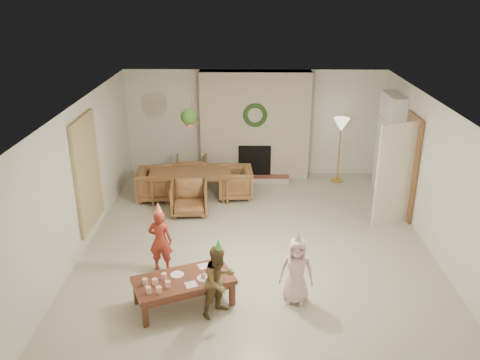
{
  "coord_description": "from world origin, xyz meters",
  "views": [
    {
      "loc": [
        -0.17,
        -7.84,
        4.35
      ],
      "look_at": [
        -0.3,
        0.4,
        1.05
      ],
      "focal_mm": 37.24,
      "sensor_mm": 36.0,
      "label": 1
    }
  ],
  "objects_px": {
    "child_pink": "(296,271)",
    "dining_chair_near": "(189,198)",
    "coffee_table_top": "(183,280)",
    "child_plaid": "(219,281)",
    "dining_chair_far": "(192,171)",
    "dining_table": "(191,185)",
    "dining_chair_right": "(235,183)",
    "dining_chair_left": "(155,184)",
    "child_red": "(160,241)"
  },
  "relations": [
    {
      "from": "dining_chair_right",
      "to": "child_pink",
      "type": "relative_size",
      "value": 0.73
    },
    {
      "from": "dining_table",
      "to": "dining_chair_right",
      "type": "relative_size",
      "value": 2.34
    },
    {
      "from": "dining_chair_far",
      "to": "dining_chair_right",
      "type": "relative_size",
      "value": 1.0
    },
    {
      "from": "dining_chair_far",
      "to": "child_plaid",
      "type": "distance_m",
      "value": 4.83
    },
    {
      "from": "child_pink",
      "to": "dining_chair_near",
      "type": "bearing_deg",
      "value": 131.39
    },
    {
      "from": "dining_table",
      "to": "child_pink",
      "type": "height_order",
      "value": "child_pink"
    },
    {
      "from": "dining_chair_far",
      "to": "child_pink",
      "type": "distance_m",
      "value": 4.86
    },
    {
      "from": "dining_chair_left",
      "to": "child_red",
      "type": "distance_m",
      "value": 2.87
    },
    {
      "from": "dining_chair_far",
      "to": "child_pink",
      "type": "height_order",
      "value": "child_pink"
    },
    {
      "from": "dining_chair_far",
      "to": "child_plaid",
      "type": "xyz_separation_m",
      "value": [
        0.89,
        -4.75,
        0.19
      ]
    },
    {
      "from": "coffee_table_top",
      "to": "dining_chair_left",
      "type": "bearing_deg",
      "value": 82.14
    },
    {
      "from": "child_red",
      "to": "child_plaid",
      "type": "distance_m",
      "value": 1.51
    },
    {
      "from": "child_pink",
      "to": "dining_chair_right",
      "type": "bearing_deg",
      "value": 113.44
    },
    {
      "from": "dining_table",
      "to": "child_red",
      "type": "height_order",
      "value": "child_red"
    },
    {
      "from": "child_pink",
      "to": "child_red",
      "type": "bearing_deg",
      "value": 167.45
    },
    {
      "from": "dining_chair_right",
      "to": "child_pink",
      "type": "distance_m",
      "value": 3.88
    },
    {
      "from": "dining_chair_left",
      "to": "child_plaid",
      "type": "relative_size",
      "value": 0.7
    },
    {
      "from": "coffee_table_top",
      "to": "child_red",
      "type": "relative_size",
      "value": 1.33
    },
    {
      "from": "child_plaid",
      "to": "dining_table",
      "type": "bearing_deg",
      "value": 58.82
    },
    {
      "from": "dining_chair_far",
      "to": "child_pink",
      "type": "bearing_deg",
      "value": 109.84
    },
    {
      "from": "dining_chair_near",
      "to": "dining_chair_left",
      "type": "height_order",
      "value": "same"
    },
    {
      "from": "dining_chair_near",
      "to": "coffee_table_top",
      "type": "relative_size",
      "value": 0.53
    },
    {
      "from": "dining_table",
      "to": "child_plaid",
      "type": "height_order",
      "value": "child_plaid"
    },
    {
      "from": "dining_chair_far",
      "to": "child_pink",
      "type": "relative_size",
      "value": 0.73
    },
    {
      "from": "dining_chair_far",
      "to": "child_plaid",
      "type": "bearing_deg",
      "value": 96.38
    },
    {
      "from": "coffee_table_top",
      "to": "child_plaid",
      "type": "bearing_deg",
      "value": -45.6
    },
    {
      "from": "dining_chair_far",
      "to": "coffee_table_top",
      "type": "distance_m",
      "value": 4.55
    },
    {
      "from": "dining_chair_right",
      "to": "dining_chair_near",
      "type": "bearing_deg",
      "value": -51.34
    },
    {
      "from": "dining_chair_left",
      "to": "dining_table",
      "type": "bearing_deg",
      "value": -90.0
    },
    {
      "from": "dining_chair_left",
      "to": "dining_chair_near",
      "type": "bearing_deg",
      "value": -135.0
    },
    {
      "from": "dining_table",
      "to": "dining_chair_far",
      "type": "relative_size",
      "value": 2.34
    },
    {
      "from": "dining_chair_near",
      "to": "dining_chair_right",
      "type": "relative_size",
      "value": 1.0
    },
    {
      "from": "coffee_table_top",
      "to": "child_plaid",
      "type": "height_order",
      "value": "child_plaid"
    },
    {
      "from": "dining_chair_near",
      "to": "child_red",
      "type": "xyz_separation_m",
      "value": [
        -0.22,
        -2.11,
        0.19
      ]
    },
    {
      "from": "dining_chair_near",
      "to": "child_plaid",
      "type": "relative_size",
      "value": 0.7
    },
    {
      "from": "dining_chair_far",
      "to": "child_red",
      "type": "distance_m",
      "value": 3.62
    },
    {
      "from": "child_red",
      "to": "dining_table",
      "type": "bearing_deg",
      "value": -88.58
    },
    {
      "from": "dining_table",
      "to": "child_plaid",
      "type": "xyz_separation_m",
      "value": [
        0.83,
        -3.99,
        0.23
      ]
    },
    {
      "from": "child_pink",
      "to": "child_plaid",
      "type": "bearing_deg",
      "value": -154.98
    },
    {
      "from": "dining_table",
      "to": "coffee_table_top",
      "type": "bearing_deg",
      "value": -89.53
    },
    {
      "from": "dining_table",
      "to": "child_plaid",
      "type": "relative_size",
      "value": 1.63
    },
    {
      "from": "dining_table",
      "to": "dining_chair_near",
      "type": "height_order",
      "value": "dining_chair_near"
    },
    {
      "from": "child_plaid",
      "to": "dining_chair_left",
      "type": "bearing_deg",
      "value": 69.0
    },
    {
      "from": "child_pink",
      "to": "coffee_table_top",
      "type": "bearing_deg",
      "value": -167.37
    },
    {
      "from": "dining_table",
      "to": "child_red",
      "type": "distance_m",
      "value": 2.87
    },
    {
      "from": "dining_chair_left",
      "to": "child_red",
      "type": "relative_size",
      "value": 0.7
    },
    {
      "from": "child_plaid",
      "to": "child_pink",
      "type": "relative_size",
      "value": 1.05
    },
    {
      "from": "dining_chair_near",
      "to": "coffee_table_top",
      "type": "height_order",
      "value": "dining_chair_near"
    },
    {
      "from": "dining_chair_near",
      "to": "dining_chair_far",
      "type": "distance_m",
      "value": 1.51
    },
    {
      "from": "dining_chair_far",
      "to": "child_pink",
      "type": "xyz_separation_m",
      "value": [
        1.98,
        -4.43,
        0.17
      ]
    }
  ]
}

